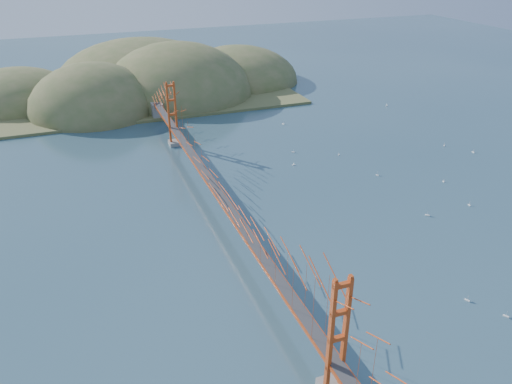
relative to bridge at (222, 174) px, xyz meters
name	(u,v)px	position (x,y,z in m)	size (l,w,h in m)	color
ground	(224,222)	(0.00, -0.18, -7.01)	(320.00, 320.00, 0.00)	#315162
bridge	(222,174)	(0.00, 0.00, 0.00)	(2.20, 94.40, 12.00)	gray
far_headlands	(150,91)	(2.21, 68.33, -7.01)	(84.00, 58.00, 25.00)	olive
sailboat_5	(469,205)	(33.95, -8.23, -6.87)	(0.46, 0.52, 0.60)	white
sailboat_8	(444,145)	(45.89, 11.60, -6.86)	(0.62, 0.62, 0.65)	white
sailboat_3	(294,164)	(16.56, 13.53, -6.87)	(0.48, 0.39, 0.57)	white
sailboat_16	(377,175)	(27.35, 5.03, -6.86)	(0.60, 0.60, 0.65)	white
sailboat_4	(339,155)	(25.71, 14.62, -6.87)	(0.54, 0.54, 0.56)	white
sailboat_14	(444,181)	(35.69, -0.66, -6.87)	(0.50, 0.51, 0.58)	white
sailboat_7	(293,152)	(18.84, 18.66, -6.86)	(0.59, 0.59, 0.64)	white
sailboat_6	(467,300)	(18.81, -24.86, -6.86)	(0.61, 0.61, 0.67)	white
sailboat_10	(506,316)	(20.69, -28.23, -6.85)	(0.65, 0.65, 0.70)	white
sailboat_15	(283,124)	(23.22, 33.04, -6.85)	(0.60, 0.64, 0.72)	white
sailboat_17	(387,105)	(50.12, 36.17, -6.86)	(0.56, 0.46, 0.65)	white
sailboat_9	(473,152)	(48.68, 7.27, -6.86)	(0.49, 0.58, 0.68)	white
sailboat_1	(427,215)	(26.48, -8.53, -6.85)	(0.71, 0.71, 0.74)	white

